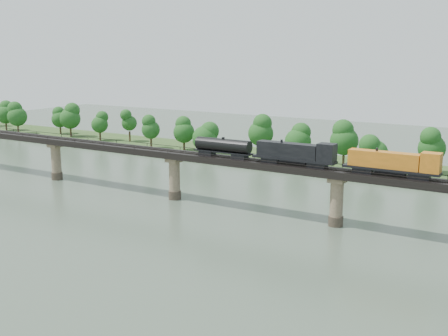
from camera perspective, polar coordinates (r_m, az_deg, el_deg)
The scene contains 6 objects.
ground at distance 112.18m, azimuth -14.23°, elevation -6.41°, with size 400.00×400.00×0.00m, color #3A4A3A.
far_bank at distance 179.62m, azimuth 5.49°, elevation 0.93°, with size 300.00×24.00×1.60m, color #2A461C.
bridge at distance 132.50m, azimuth -5.05°, elevation -0.87°, with size 236.00×30.00×11.50m.
bridge_superstructure at distance 131.27m, azimuth -5.10°, elevation 1.83°, with size 220.00×4.90×0.75m.
far_treeline at distance 178.14m, azimuth 2.52°, elevation 3.50°, with size 289.06×17.54×13.60m.
freight_train at distance 110.77m, azimuth 13.42°, elevation 0.82°, with size 72.74×2.83×5.01m.
Camera 1 is at (77.47, -73.59, 34.14)m, focal length 45.00 mm.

